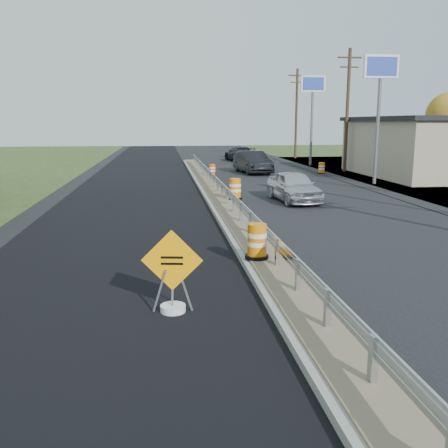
{
  "coord_description": "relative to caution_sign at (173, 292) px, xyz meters",
  "views": [
    {
      "loc": [
        -2.91,
        -14.24,
        3.87
      ],
      "look_at": [
        -1.24,
        -0.79,
        1.1
      ],
      "focal_mm": 40.0,
      "sensor_mm": 36.0,
      "label": 1
    }
  ],
  "objects": [
    {
      "name": "ground",
      "position": [
        2.76,
        4.4,
        -0.44
      ],
      "size": [
        140.0,
        140.0,
        0.0
      ],
      "primitive_type": "plane",
      "color": "black",
      "rests_on": "ground"
    },
    {
      "name": "milled_overlay",
      "position": [
        -1.64,
        14.4,
        -0.44
      ],
      "size": [
        7.2,
        120.0,
        0.01
      ],
      "primitive_type": "cube",
      "color": "black",
      "rests_on": "ground"
    },
    {
      "name": "median",
      "position": [
        2.76,
        12.4,
        -0.33
      ],
      "size": [
        1.6,
        55.0,
        0.23
      ],
      "color": "gray",
      "rests_on": "ground"
    },
    {
      "name": "guardrail",
      "position": [
        2.76,
        13.4,
        0.28
      ],
      "size": [
        0.1,
        46.15,
        0.72
      ],
      "color": "silver",
      "rests_on": "median"
    },
    {
      "name": "pylon_sign_mid",
      "position": [
        13.26,
        20.4,
        6.03
      ],
      "size": [
        2.2,
        0.3,
        7.9
      ],
      "color": "slate",
      "rests_on": "ground"
    },
    {
      "name": "pylon_sign_north",
      "position": [
        13.26,
        34.4,
        6.03
      ],
      "size": [
        2.2,
        0.3,
        7.9
      ],
      "color": "slate",
      "rests_on": "ground"
    },
    {
      "name": "utility_pole_nmid",
      "position": [
        14.26,
        28.4,
        4.49
      ],
      "size": [
        1.9,
        0.26,
        9.4
      ],
      "color": "#473523",
      "rests_on": "ground"
    },
    {
      "name": "utility_pole_north",
      "position": [
        14.26,
        43.4,
        4.49
      ],
      "size": [
        1.9,
        0.26,
        9.4
      ],
      "color": "#473523",
      "rests_on": "ground"
    },
    {
      "name": "caution_sign",
      "position": [
        0.0,
        0.0,
        0.0
      ],
      "size": [
        1.26,
        0.53,
        1.75
      ],
      "rotation": [
        0.0,
        0.0,
        -0.16
      ],
      "color": "white",
      "rests_on": "ground"
    },
    {
      "name": "barrel_median_near",
      "position": [
        2.36,
        3.11,
        0.24
      ],
      "size": [
        0.65,
        0.65,
        0.95
      ],
      "color": "black",
      "rests_on": "median"
    },
    {
      "name": "barrel_median_mid",
      "position": [
        3.31,
        13.7,
        0.26
      ],
      "size": [
        0.68,
        0.68,
        1.0
      ],
      "color": "black",
      "rests_on": "median"
    },
    {
      "name": "barrel_median_far",
      "position": [
        3.31,
        24.72,
        0.16
      ],
      "size": [
        0.53,
        0.53,
        0.78
      ],
      "color": "black",
      "rests_on": "median"
    },
    {
      "name": "barrel_shoulder_mid",
      "position": [
        11.96,
        27.11,
        -0.03
      ],
      "size": [
        0.58,
        0.58,
        0.86
      ],
      "color": "black",
      "rests_on": "ground"
    },
    {
      "name": "car_silver",
      "position": [
        6.3,
        14.08,
        0.31
      ],
      "size": [
        2.14,
        4.56,
        1.51
      ],
      "primitive_type": "imported",
      "rotation": [
        0.0,
        0.0,
        0.08
      ],
      "color": "silver",
      "rests_on": "ground"
    },
    {
      "name": "car_dark_mid",
      "position": [
        6.8,
        28.22,
        0.4
      ],
      "size": [
        2.45,
        5.3,
        1.68
      ],
      "primitive_type": "imported",
      "rotation": [
        0.0,
        0.0,
        0.14
      ],
      "color": "black",
      "rests_on": "ground"
    },
    {
      "name": "car_dark_far",
      "position": [
        7.64,
        40.28,
        0.3
      ],
      "size": [
        2.67,
        5.34,
        1.49
      ],
      "primitive_type": "imported",
      "rotation": [
        0.0,
        0.0,
        3.26
      ],
      "color": "black",
      "rests_on": "ground"
    }
  ]
}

